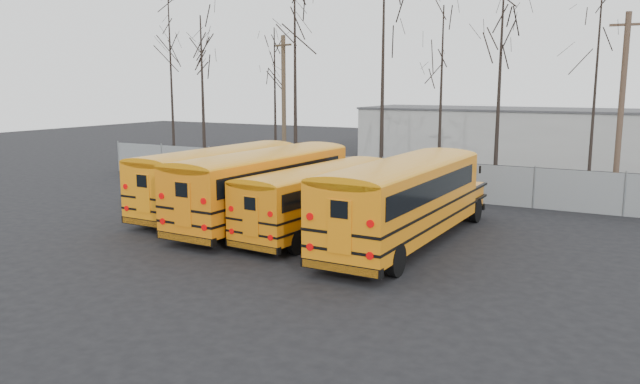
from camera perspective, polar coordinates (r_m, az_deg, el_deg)
The scene contains 17 objects.
ground at distance 24.19m, azimuth -5.46°, elevation -4.60°, with size 120.00×120.00×0.00m, color black.
fence at distance 34.40m, azimuth 5.74°, elevation 1.40°, with size 40.00×0.04×2.00m, color gray.
distant_building at distance 52.74m, azimuth 16.31°, elevation 5.07°, with size 22.00×8.00×4.00m, color #AFAFAA.
bus_a at distance 29.66m, azimuth -8.98°, elevation 1.62°, with size 2.93×11.30×3.14m.
bus_b at distance 26.90m, azimuth -4.89°, elevation 1.06°, with size 3.14×11.84×3.29m.
bus_c at distance 25.20m, azimuth 0.06°, elevation -0.13°, with size 3.07×10.22×2.82m.
bus_d at distance 23.46m, azimuth 7.82°, elevation -0.22°, with size 2.93×11.98×3.34m.
utility_pole_left at distance 39.97m, azimuth -3.33°, elevation 7.84°, with size 1.53×0.73×9.02m.
utility_pole_right at distance 35.65m, azimuth 25.84°, elevation 7.12°, with size 1.71×0.30×9.59m.
tree_0 at distance 48.36m, azimuth -13.44°, elevation 9.86°, with size 0.26×0.26×12.53m, color black.
tree_1 at distance 43.45m, azimuth -10.67°, elevation 8.67°, with size 0.26×0.26×10.53m, color black.
tree_2 at distance 42.96m, azimuth -4.13°, elevation 8.28°, with size 0.26×0.26×9.75m, color black.
tree_3 at distance 39.33m, azimuth -2.29°, elevation 10.16°, with size 0.26×0.26×12.49m, color black.
tree_4 at distance 37.39m, azimuth 5.75°, elevation 10.52°, with size 0.26×0.26×12.98m, color black.
tree_5 at distance 36.70m, azimuth 10.99°, elevation 8.36°, with size 0.26×0.26×10.37m, color black.
tree_6 at distance 37.77m, azimuth 16.08°, elevation 9.56°, with size 0.26×0.26×12.16m, color black.
tree_7 at distance 34.47m, azimuth 23.86°, elevation 8.68°, with size 0.26×0.26×11.63m, color black.
Camera 1 is at (13.16, -19.39, 6.01)m, focal length 35.00 mm.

